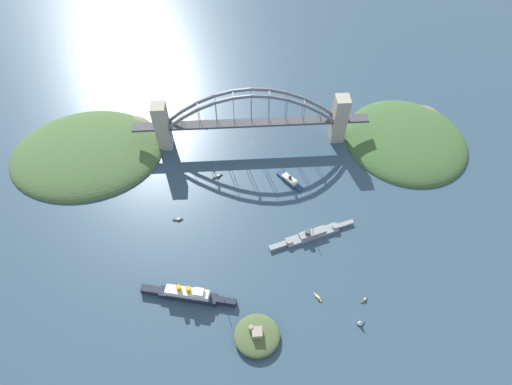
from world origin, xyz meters
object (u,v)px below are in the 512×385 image
small_boat_4 (218,176)px  channel_marker_buoy (214,171)px  naval_cruiser (312,235)px  fort_island_mid_harbor (257,335)px  small_boat_3 (178,219)px  seaplane_taxiing_near_bridge (205,123)px  harbor_arch_bridge (251,121)px  harbor_ferry_steamer (290,180)px  small_boat_2 (318,297)px  ocean_liner (188,295)px  small_boat_1 (364,300)px  small_boat_0 (361,322)px

small_boat_4 → channel_marker_buoy: size_ratio=3.81×
naval_cruiser → fort_island_mid_harbor: bearing=58.1°
fort_island_mid_harbor → channel_marker_buoy: fort_island_mid_harbor is taller
small_boat_3 → small_boat_4: small_boat_4 is taller
channel_marker_buoy → fort_island_mid_harbor: bearing=101.0°
fort_island_mid_harbor → seaplane_taxiing_near_bridge: 252.63m
harbor_arch_bridge → naval_cruiser: (-48.23, 127.50, -26.78)m
naval_cruiser → small_boat_3: (124.03, -25.98, -2.17)m
harbor_ferry_steamer → small_boat_2: bearing=94.1°
channel_marker_buoy → harbor_ferry_steamer: bearing=166.4°
fort_island_mid_harbor → small_boat_4: 170.58m
naval_cruiser → small_boat_4: 116.21m
ocean_liner → fort_island_mid_harbor: ocean_liner is taller
ocean_liner → small_boat_1: bearing=175.5°
harbor_arch_bridge → small_boat_1: size_ratio=41.80×
small_boat_0 → small_boat_2: bearing=-38.9°
seaplane_taxiing_near_bridge → small_boat_0: small_boat_0 is taller
small_boat_1 → small_boat_2: small_boat_2 is taller
small_boat_3 → ocean_liner: bearing=99.4°
ocean_liner → small_boat_1: 146.22m
harbor_arch_bridge → channel_marker_buoy: (41.98, 41.62, -28.52)m
channel_marker_buoy → small_boat_2: bearing=120.7°
fort_island_mid_harbor → seaplane_taxiing_near_bridge: size_ratio=3.39×
small_boat_2 → small_boat_4: 161.10m
seaplane_taxiing_near_bridge → small_boat_4: size_ratio=1.01×
small_boat_1 → seaplane_taxiing_near_bridge: bearing=-58.9°
seaplane_taxiing_near_bridge → small_boat_3: seaplane_taxiing_near_bridge is taller
small_boat_3 → small_boat_4: (-37.87, -51.98, 0.14)m
harbor_ferry_steamer → small_boat_0: size_ratio=3.65×
fort_island_mid_harbor → naval_cruiser: bearing=-121.9°
small_boat_0 → small_boat_1: (-7.99, -19.79, -2.92)m
seaplane_taxiing_near_bridge → small_boat_2: 239.47m
fort_island_mid_harbor → small_boat_4: (30.22, -167.85, -3.41)m
small_boat_0 → small_boat_3: bearing=-36.2°
small_boat_4 → harbor_ferry_steamer: bearing=171.7°
small_boat_3 → channel_marker_buoy: 68.79m
harbor_ferry_steamer → small_boat_3: harbor_ferry_steamer is taller
small_boat_0 → small_boat_2: size_ratio=0.97×
harbor_arch_bridge → small_boat_3: size_ratio=25.62×
naval_cruiser → seaplane_taxiing_near_bridge: 187.72m
fort_island_mid_harbor → channel_marker_buoy: bearing=-79.0°
small_boat_3 → harbor_ferry_steamer: bearing=-159.7°
fort_island_mid_harbor → small_boat_2: bearing=-150.6°
small_boat_1 → small_boat_4: (120.94, -142.75, 0.01)m
small_boat_3 → fort_island_mid_harbor: bearing=120.4°
seaplane_taxiing_near_bridge → small_boat_3: size_ratio=1.08×
fort_island_mid_harbor → small_boat_2: (-52.57, -29.65, -3.37)m
naval_cruiser → harbor_ferry_steamer: naval_cruiser is taller
small_boat_3 → small_boat_4: bearing=-126.1°
harbor_arch_bridge → fort_island_mid_harbor: bearing=88.0°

